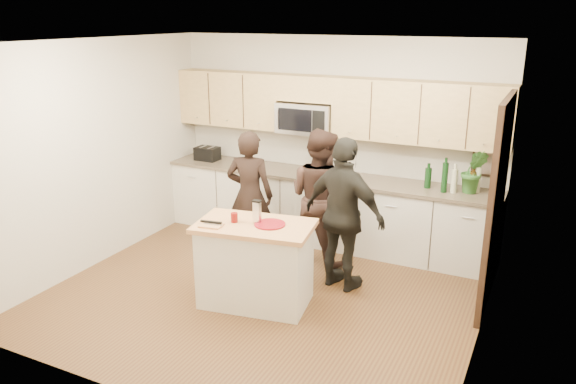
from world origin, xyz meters
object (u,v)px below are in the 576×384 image
at_px(woman_center, 319,197).
at_px(woman_right, 344,215).
at_px(island, 255,263).
at_px(toaster, 207,154).
at_px(woman_left, 250,195).

relative_size(woman_center, woman_right, 0.97).
bearing_deg(island, toaster, 124.83).
relative_size(toaster, woman_center, 0.19).
bearing_deg(woman_left, island, 110.53).
distance_m(island, woman_center, 1.37).
height_order(woman_left, woman_center, woman_center).
bearing_deg(woman_center, woman_right, 148.08).
xyz_separation_m(toaster, woman_center, (2.00, -0.58, -0.20)).
xyz_separation_m(island, woman_left, (-0.65, 1.04, 0.36)).
distance_m(woman_left, woman_right, 1.38).
height_order(island, woman_center, woman_center).
distance_m(island, woman_right, 1.10).
height_order(toaster, woman_center, woman_center).
relative_size(woman_left, woman_center, 0.97).
bearing_deg(island, woman_center, 72.98).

